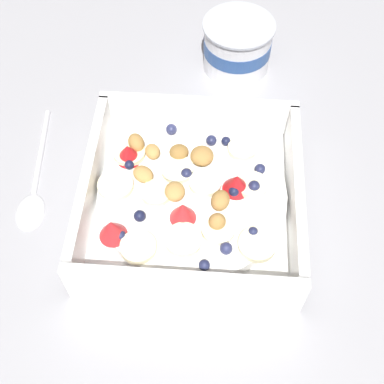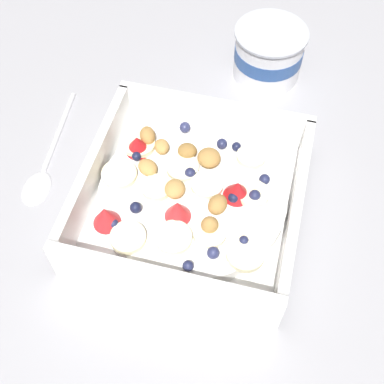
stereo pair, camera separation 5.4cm
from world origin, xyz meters
TOP-DOWN VIEW (x-y plane):
  - ground_plane at (0.00, 0.00)m, footprint 2.40×2.40m
  - fruit_bowl at (0.02, -0.00)m, footprint 0.23×0.23m
  - spoon at (-0.16, 0.00)m, footprint 0.04×0.17m
  - yogurt_cup at (0.06, 0.23)m, footprint 0.09×0.09m

SIDE VIEW (x-z plane):
  - ground_plane at x=0.00m, z-range 0.00..0.00m
  - spoon at x=-0.16m, z-range 0.00..0.01m
  - fruit_bowl at x=0.02m, z-range -0.01..0.05m
  - yogurt_cup at x=0.06m, z-range 0.00..0.07m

